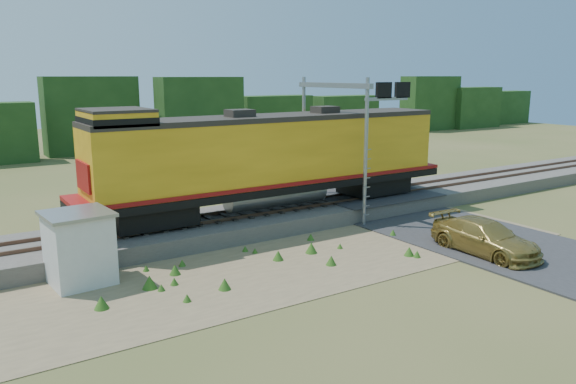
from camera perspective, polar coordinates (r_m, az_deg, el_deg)
ground at (r=25.10m, az=5.63°, el=-6.30°), size 140.00×140.00×0.00m
ballast at (r=29.71m, az=-1.61°, el=-2.57°), size 70.00×5.00×0.80m
rails at (r=29.59m, az=-1.61°, el=-1.67°), size 70.00×1.54×0.16m
dirt_shoulder at (r=24.34m, az=1.18°, el=-6.80°), size 26.00×8.00×0.03m
road at (r=30.27m, az=15.16°, el=-3.33°), size 7.00×66.00×0.86m
tree_line_north at (r=58.69m, az=-18.32°, el=6.64°), size 130.00×3.00×6.50m
weed_clumps at (r=23.26m, az=-1.34°, el=-7.74°), size 15.00×6.20×0.56m
locomotive at (r=29.05m, az=-1.73°, el=3.58°), size 20.90×3.19×5.39m
shed at (r=22.63m, az=-20.45°, el=-5.31°), size 2.53×2.53×2.79m
signal_gantry at (r=30.79m, az=5.97°, el=7.90°), size 3.04×6.20×7.66m
car at (r=26.31m, az=19.39°, el=-4.37°), size 2.25×5.24×1.50m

